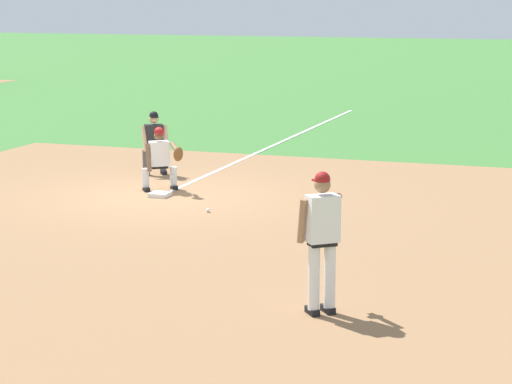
% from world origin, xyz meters
% --- Properties ---
extents(ground_plane, '(160.00, 160.00, 0.00)m').
position_xyz_m(ground_plane, '(0.00, 0.00, 0.00)').
color(ground_plane, '#3D7533').
extents(infield_dirt_patch, '(18.00, 18.00, 0.01)m').
position_xyz_m(infield_dirt_patch, '(-3.16, -2.56, 0.00)').
color(infield_dirt_patch, '#936B47').
rests_on(infield_dirt_patch, ground).
extents(foul_line_stripe, '(16.48, 0.10, 0.00)m').
position_xyz_m(foul_line_stripe, '(8.24, 0.00, 0.01)').
color(foul_line_stripe, white).
rests_on(foul_line_stripe, ground).
extents(first_base_bag, '(0.38, 0.38, 0.09)m').
position_xyz_m(first_base_bag, '(0.00, 0.00, 0.04)').
color(first_base_bag, white).
rests_on(first_base_bag, ground).
extents(baseball, '(0.07, 0.07, 0.07)m').
position_xyz_m(baseball, '(-1.07, -1.47, 0.04)').
color(baseball, white).
rests_on(baseball, ground).
extents(pitcher, '(0.85, 0.57, 1.86)m').
position_xyz_m(pitcher, '(-6.29, -5.12, 1.06)').
color(pitcher, black).
rests_on(pitcher, ground).
extents(first_baseman, '(0.78, 1.07, 1.34)m').
position_xyz_m(first_baseman, '(0.60, 0.23, 0.73)').
color(first_baseman, black).
rests_on(first_baseman, ground).
extents(umpire, '(0.65, 0.68, 1.46)m').
position_xyz_m(umpire, '(2.30, 1.17, 0.79)').
color(umpire, black).
rests_on(umpire, ground).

